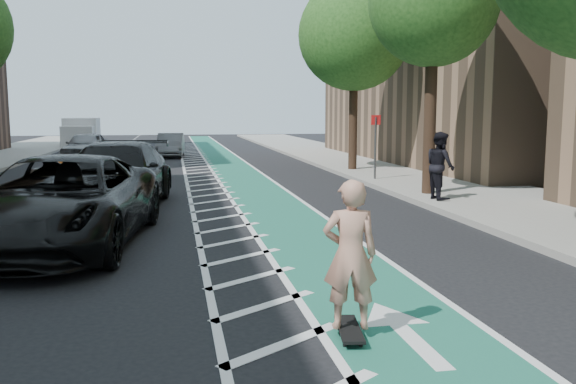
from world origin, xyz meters
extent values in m
plane|color=black|center=(0.00, 0.00, 0.00)|extent=(120.00, 120.00, 0.00)
cube|color=#1C624C|center=(3.00, 10.00, 0.01)|extent=(2.00, 90.00, 0.01)
cube|color=silver|center=(1.50, 10.00, 0.01)|extent=(1.40, 90.00, 0.01)
cube|color=gray|center=(9.50, 10.00, 0.07)|extent=(5.00, 90.00, 0.15)
cube|color=gray|center=(7.05, 10.00, 0.08)|extent=(0.12, 90.00, 0.16)
cylinder|color=#382619|center=(7.90, 8.00, 2.20)|extent=(0.36, 0.36, 4.40)
sphere|color=#1C4517|center=(7.90, 8.00, 5.80)|extent=(4.20, 4.20, 4.20)
cylinder|color=#382619|center=(7.90, 16.00, 2.20)|extent=(0.36, 0.36, 4.40)
sphere|color=#1C4517|center=(7.90, 16.00, 5.80)|extent=(4.20, 4.20, 4.20)
cylinder|color=#4C4C4C|center=(7.60, 12.00, 1.20)|extent=(0.08, 0.08, 2.40)
cube|color=red|center=(7.60, 12.00, 2.30)|extent=(0.35, 0.02, 0.35)
cube|color=black|center=(2.30, -2.70, 0.10)|extent=(0.39, 0.92, 0.03)
cylinder|color=black|center=(2.25, -2.39, 0.03)|extent=(0.04, 0.07, 0.07)
cylinder|color=black|center=(2.44, -2.42, 0.03)|extent=(0.04, 0.07, 0.07)
cylinder|color=black|center=(2.16, -2.98, 0.03)|extent=(0.04, 0.07, 0.07)
cylinder|color=black|center=(2.35, -3.01, 0.03)|extent=(0.04, 0.07, 0.07)
imported|color=tan|center=(2.30, -2.70, 0.99)|extent=(0.69, 0.51, 1.74)
imported|color=black|center=(-1.81, 2.93, 0.88)|extent=(3.72, 6.67, 1.76)
imported|color=black|center=(-1.21, 7.64, 0.89)|extent=(3.21, 6.39, 1.78)
imported|color=gray|center=(-4.21, 24.56, 0.76)|extent=(2.36, 4.66, 1.52)
imported|color=slate|center=(0.20, 26.43, 0.68)|extent=(1.66, 4.19, 1.36)
imported|color=black|center=(7.70, 6.68, 1.10)|extent=(0.75, 0.95, 1.90)
cube|color=white|center=(-6.22, 37.71, 1.05)|extent=(2.39, 3.42, 2.11)
cube|color=white|center=(-6.17, 35.18, 0.79)|extent=(2.14, 1.73, 1.58)
cylinder|color=black|center=(-7.11, 34.74, 0.37)|extent=(0.28, 0.74, 0.74)
cylinder|color=black|center=(-5.21, 34.78, 0.37)|extent=(0.28, 0.74, 0.74)
cylinder|color=black|center=(-7.19, 38.54, 0.37)|extent=(0.28, 0.74, 0.74)
cylinder|color=black|center=(-5.29, 38.58, 0.37)|extent=(0.28, 0.74, 0.74)
cylinder|color=#FF560D|center=(-2.20, 3.93, 0.49)|extent=(0.56, 0.56, 0.97)
cylinder|color=silver|center=(-2.20, 3.93, 0.32)|extent=(0.57, 0.57, 0.13)
cylinder|color=silver|center=(-2.20, 3.93, 0.63)|extent=(0.57, 0.57, 0.13)
cylinder|color=black|center=(-2.20, 3.93, 0.02)|extent=(0.71, 0.71, 0.04)
cylinder|color=#E04D0B|center=(-2.52, 14.00, 0.45)|extent=(0.51, 0.51, 0.89)
cylinder|color=silver|center=(-2.52, 14.00, 0.30)|extent=(0.52, 0.52, 0.12)
cylinder|color=silver|center=(-2.52, 14.00, 0.57)|extent=(0.52, 0.52, 0.12)
cylinder|color=black|center=(-2.52, 14.00, 0.02)|extent=(0.65, 0.65, 0.04)
cylinder|color=orange|center=(-4.00, 14.50, 0.46)|extent=(0.53, 0.53, 0.92)
cylinder|color=silver|center=(-4.00, 14.50, 0.31)|extent=(0.54, 0.54, 0.12)
cylinder|color=silver|center=(-4.00, 14.50, 0.59)|extent=(0.54, 0.54, 0.12)
cylinder|color=black|center=(-4.00, 14.50, 0.02)|extent=(0.68, 0.68, 0.04)
camera|label=1|loc=(0.33, -9.27, 2.62)|focal=38.00mm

